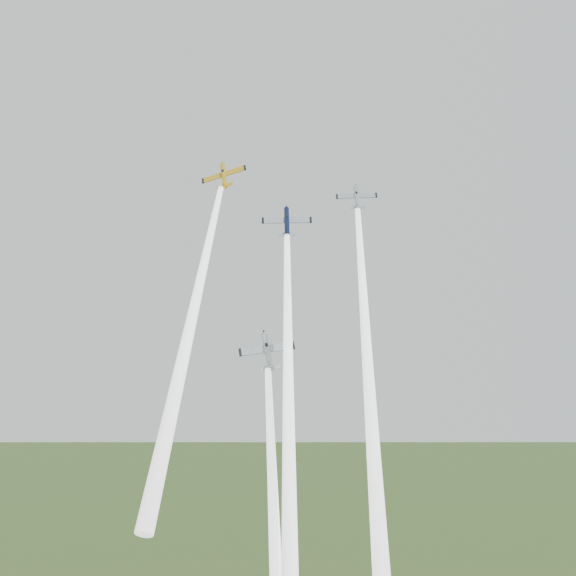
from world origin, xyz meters
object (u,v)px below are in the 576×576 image
Objects in this scene: plane_silver_right at (357,197)px; plane_silver_low at (267,351)px; plane_navy at (287,222)px; plane_yellow at (224,176)px.

plane_silver_right is 33.04m from plane_silver_low.
plane_silver_low is at bearing -135.00° from plane_silver_right.
plane_navy reaches higher than plane_silver_low.
plane_yellow is 1.00× the size of plane_navy.
plane_navy is 13.53m from plane_silver_right.
plane_navy is 23.29m from plane_silver_low.
plane_yellow is 35.97m from plane_silver_low.
plane_navy is 1.17× the size of plane_silver_right.
plane_yellow is at bearing 111.19° from plane_silver_low.
plane_silver_low is at bearing -54.77° from plane_yellow.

